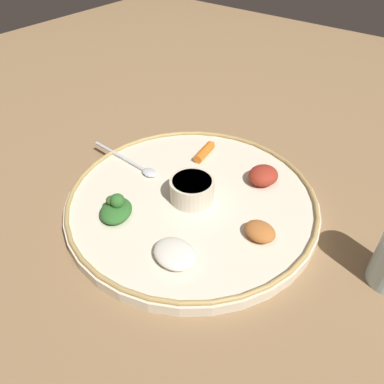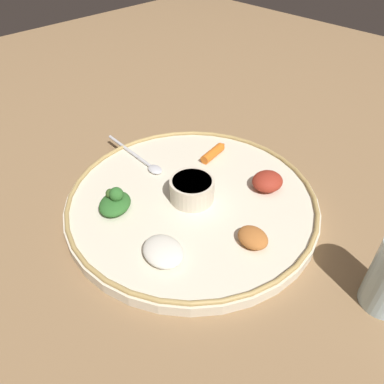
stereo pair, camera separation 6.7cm
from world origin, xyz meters
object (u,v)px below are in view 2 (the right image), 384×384
at_px(center_bowl, 192,189).
at_px(carrot_near_spoon, 214,152).
at_px(greens_pile, 115,202).
at_px(spoon, 142,160).

relative_size(center_bowl, carrot_near_spoon, 1.01).
relative_size(greens_pile, carrot_near_spoon, 1.05).
distance_m(spoon, carrot_near_spoon, 0.15).
relative_size(center_bowl, spoon, 0.44).
xyz_separation_m(center_bowl, greens_pile, (0.07, 0.11, -0.01)).
height_order(spoon, greens_pile, greens_pile).
distance_m(center_bowl, carrot_near_spoon, 0.14).
bearing_deg(carrot_near_spoon, greens_pile, 87.53).
bearing_deg(center_bowl, carrot_near_spoon, -63.45).
bearing_deg(center_bowl, spoon, -2.66).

